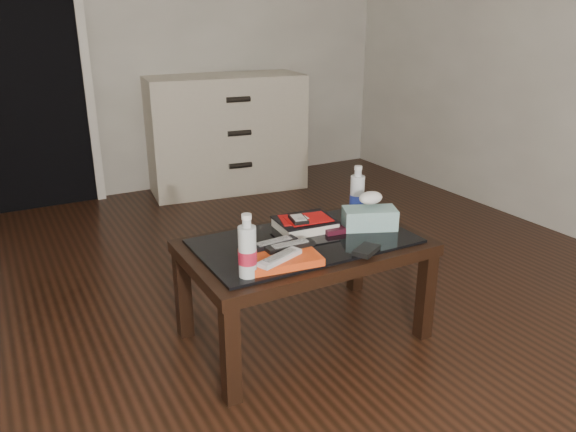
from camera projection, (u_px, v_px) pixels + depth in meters
name	position (u px, v px, depth m)	size (l,w,h in m)	color
ground	(221.00, 363.00, 2.31)	(5.00, 5.00, 0.00)	black
doorway	(20.00, 64.00, 3.80)	(0.90, 0.08, 2.07)	black
coffee_table	(304.00, 254.00, 2.38)	(1.00, 0.60, 0.46)	black
dresser	(226.00, 133.00, 4.43)	(1.25, 0.65, 0.90)	beige
magazines	(281.00, 257.00, 2.15)	(0.28, 0.21, 0.03)	red
remote_silver	(280.00, 257.00, 2.09)	(0.20, 0.05, 0.02)	silver
remote_black_front	(290.00, 246.00, 2.19)	(0.20, 0.05, 0.02)	black
remote_black_back	(274.00, 243.00, 2.22)	(0.20, 0.05, 0.02)	black
textbook	(305.00, 224.00, 2.46)	(0.25, 0.20, 0.05)	black
dvd_mailers	(302.00, 219.00, 2.45)	(0.19, 0.14, 0.01)	#B80C0C
ipod	(298.00, 219.00, 2.42)	(0.06, 0.10, 0.02)	black
flip_phone	(335.00, 231.00, 2.42)	(0.09, 0.05, 0.02)	#320B17
wallet	(366.00, 250.00, 2.23)	(0.12, 0.07, 0.02)	black
water_bottle_left	(247.00, 246.00, 1.99)	(0.07, 0.07, 0.24)	silver
water_bottle_right	(357.00, 191.00, 2.60)	(0.07, 0.07, 0.24)	silver
tissue_box	(370.00, 218.00, 2.47)	(0.23, 0.12, 0.09)	#22747E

